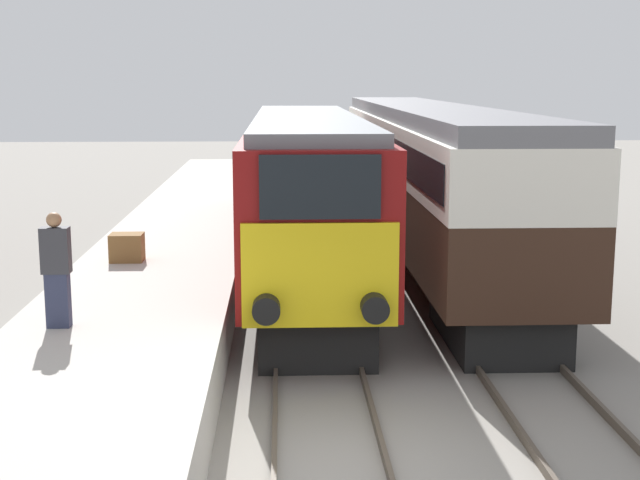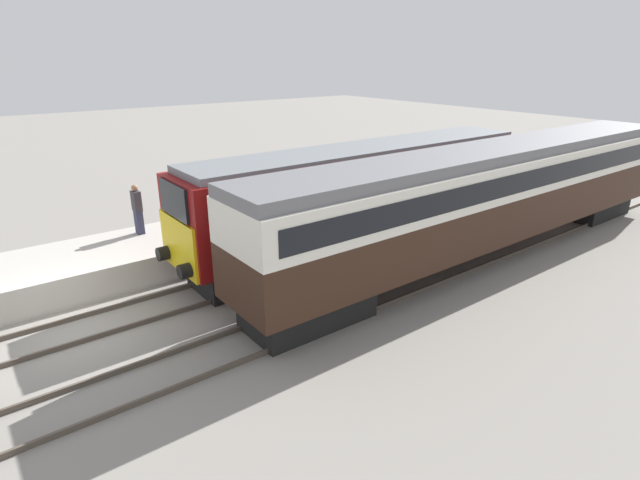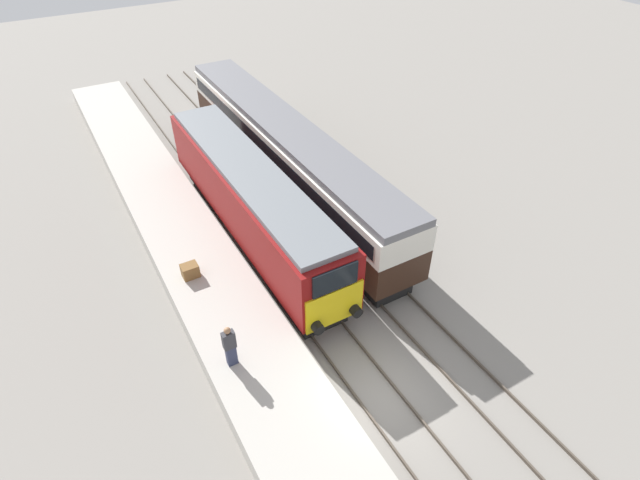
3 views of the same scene
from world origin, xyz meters
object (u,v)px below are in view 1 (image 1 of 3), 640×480
person_on_platform (57,270)px  luggage_crate (127,247)px  passenger_carriage (427,165)px  locomotive (307,189)px

person_on_platform → luggage_crate: bearing=87.8°
luggage_crate → passenger_carriage: bearing=36.1°
person_on_platform → passenger_carriage: bearing=54.3°
luggage_crate → locomotive: bearing=30.3°
locomotive → person_on_platform: (-4.14, -7.46, -0.33)m
locomotive → person_on_platform: size_ratio=8.50×
locomotive → luggage_crate: size_ratio=22.34×
passenger_carriage → luggage_crate: passenger_carriage is taller
passenger_carriage → luggage_crate: 9.17m
locomotive → luggage_crate: 4.66m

